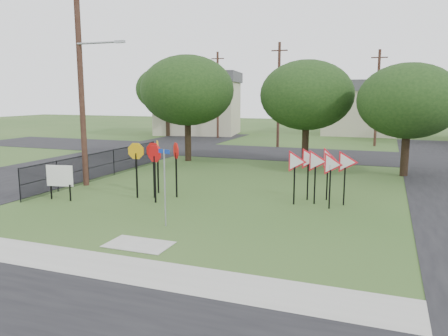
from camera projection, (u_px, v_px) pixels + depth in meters
The scene contains 21 objects.
ground at pixel (174, 224), 15.64m from camera, with size 140.00×140.00×0.00m, color #2C4D1D.
sidewalk at pixel (103, 266), 11.76m from camera, with size 30.00×1.60×0.02m, color #9E9E96.
planting_strip at pixel (74, 284), 10.65m from camera, with size 30.00×0.80×0.02m, color #2C4D1D.
street_left at pixel (81, 164), 29.02m from camera, with size 8.00×50.00×0.02m, color black.
street_far at pixel (290, 154), 34.12m from camera, with size 60.00×8.00×0.02m, color black.
curb_pad at pixel (139, 245), 13.42m from camera, with size 2.00×1.20×0.02m, color #9E9E96.
street_name_sign at pixel (165, 182), 15.10m from camera, with size 0.53×0.22×2.72m.
stop_sign_cluster at pixel (156, 157), 19.33m from camera, with size 2.27×2.16×2.50m.
yield_sign_cluster at pixel (320, 163), 18.25m from camera, with size 3.01×2.00×2.35m.
info_board at pixel (60, 177), 19.00m from camera, with size 1.23×0.25×1.55m.
utility_pole_main at pixel (82, 81), 21.43m from camera, with size 3.55×0.33×10.00m.
far_pole_a at pixel (279, 94), 37.75m from camera, with size 1.40×0.24×9.00m.
far_pole_b at pixel (377, 97), 38.73m from camera, with size 1.40×0.24×8.50m.
far_pole_c at pixel (218, 95), 46.05m from camera, with size 1.40×0.24×9.00m.
fence_run at pixel (102, 165), 23.91m from camera, with size 0.05×11.55×1.50m.
house_left at pixel (198, 103), 51.28m from camera, with size 10.58×8.88×7.20m.
house_mid at pixel (361, 107), 50.70m from camera, with size 8.40×8.40×6.20m.
tree_near_left at pixel (187, 91), 29.84m from camera, with size 6.40×6.40×7.27m.
tree_near_mid at pixel (307, 95), 28.06m from camera, with size 6.00×6.00×6.80m.
tree_near_right at pixel (409, 101), 24.20m from camera, with size 5.60×5.60×6.33m.
tree_far_left at pixel (167, 89), 48.03m from camera, with size 6.80×6.80×7.73m.
Camera 1 is at (6.95, -13.52, 4.55)m, focal length 35.00 mm.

